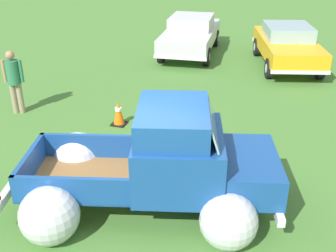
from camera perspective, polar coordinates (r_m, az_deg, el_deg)
name	(u,v)px	position (r m, az deg, el deg)	size (l,w,h in m)	color
ground_plane	(142,205)	(7.56, -3.62, -10.84)	(80.00, 80.00, 0.00)	#477A33
vintage_pickup_truck	(163,170)	(7.10, -0.65, -6.05)	(4.96, 3.64, 1.96)	black
show_car_0	(191,34)	(16.28, 3.16, 12.65)	(2.25, 4.47, 1.43)	black
show_car_1	(287,44)	(15.31, 16.20, 10.81)	(2.85, 4.48, 1.43)	black
spectator_2	(14,78)	(11.45, -20.58, 6.21)	(0.53, 0.42, 1.70)	gray
lane_cone_0	(119,113)	(10.37, -6.86, 1.80)	(0.36, 0.36, 0.63)	black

